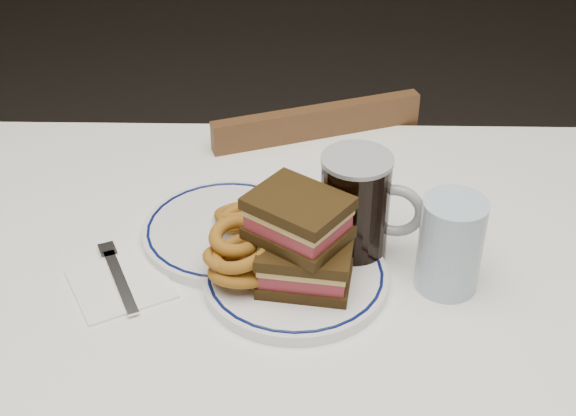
{
  "coord_description": "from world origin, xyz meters",
  "views": [
    {
      "loc": [
        0.11,
        -0.82,
        1.44
      ],
      "look_at": [
        0.09,
        0.04,
        0.84
      ],
      "focal_mm": 50.0,
      "sensor_mm": 36.0,
      "label": 1
    }
  ],
  "objects_px": {
    "beer_mug": "(357,208)",
    "reuben_sandwich": "(302,241)",
    "chair_far": "(297,245)",
    "main_plate": "(295,276)",
    "far_plate": "(227,231)"
  },
  "relations": [
    {
      "from": "chair_far",
      "to": "far_plate",
      "type": "distance_m",
      "value": 0.51
    },
    {
      "from": "beer_mug",
      "to": "reuben_sandwich",
      "type": "bearing_deg",
      "value": -136.23
    },
    {
      "from": "reuben_sandwich",
      "to": "beer_mug",
      "type": "relative_size",
      "value": 0.95
    },
    {
      "from": "chair_far",
      "to": "reuben_sandwich",
      "type": "xyz_separation_m",
      "value": [
        0.01,
        -0.5,
        0.39
      ]
    },
    {
      "from": "main_plate",
      "to": "beer_mug",
      "type": "height_order",
      "value": "beer_mug"
    },
    {
      "from": "chair_far",
      "to": "reuben_sandwich",
      "type": "distance_m",
      "value": 0.63
    },
    {
      "from": "main_plate",
      "to": "chair_far",
      "type": "bearing_deg",
      "value": 90.23
    },
    {
      "from": "far_plate",
      "to": "chair_far",
      "type": "bearing_deg",
      "value": 76.02
    },
    {
      "from": "beer_mug",
      "to": "main_plate",
      "type": "bearing_deg",
      "value": -143.78
    },
    {
      "from": "chair_far",
      "to": "main_plate",
      "type": "height_order",
      "value": "chair_far"
    },
    {
      "from": "main_plate",
      "to": "beer_mug",
      "type": "bearing_deg",
      "value": 36.22
    },
    {
      "from": "chair_far",
      "to": "beer_mug",
      "type": "height_order",
      "value": "beer_mug"
    },
    {
      "from": "reuben_sandwich",
      "to": "far_plate",
      "type": "distance_m",
      "value": 0.17
    },
    {
      "from": "reuben_sandwich",
      "to": "beer_mug",
      "type": "xyz_separation_m",
      "value": [
        0.07,
        0.07,
        0.0
      ]
    },
    {
      "from": "main_plate",
      "to": "far_plate",
      "type": "relative_size",
      "value": 1.02
    }
  ]
}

